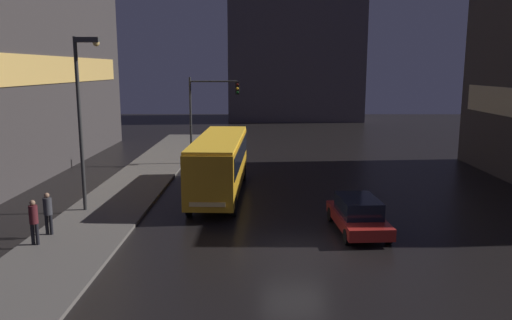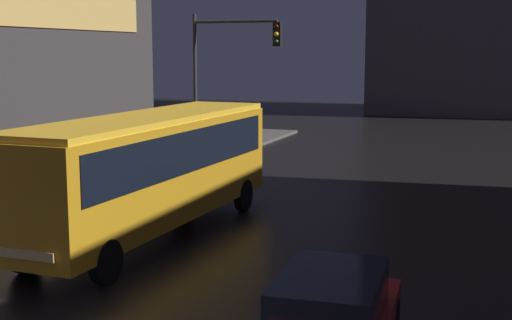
{
  "view_description": "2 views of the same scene",
  "coord_description": "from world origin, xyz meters",
  "px_view_note": "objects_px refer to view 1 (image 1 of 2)",
  "views": [
    {
      "loc": [
        -1.4,
        -18.66,
        7.05
      ],
      "look_at": [
        -1.58,
        9.45,
        1.9
      ],
      "focal_mm": 35.0,
      "sensor_mm": 36.0,
      "label": 1
    },
    {
      "loc": [
        5.53,
        -8.27,
        5.05
      ],
      "look_at": [
        -1.81,
        12.05,
        1.72
      ],
      "focal_mm": 50.0,
      "sensor_mm": 36.0,
      "label": 2
    }
  ],
  "objects_px": {
    "bus_near": "(220,160)",
    "pedestrian_mid": "(48,210)",
    "car_taxi": "(358,214)",
    "pedestrian_near": "(34,219)",
    "street_lamp_sidewalk": "(83,99)",
    "traffic_light_main": "(207,106)"
  },
  "relations": [
    {
      "from": "bus_near",
      "to": "pedestrian_near",
      "type": "xyz_separation_m",
      "value": [
        -6.7,
        -8.42,
        -0.84
      ]
    },
    {
      "from": "street_lamp_sidewalk",
      "to": "traffic_light_main",
      "type": "bearing_deg",
      "value": 69.49
    },
    {
      "from": "pedestrian_near",
      "to": "street_lamp_sidewalk",
      "type": "height_order",
      "value": "street_lamp_sidewalk"
    },
    {
      "from": "pedestrian_mid",
      "to": "street_lamp_sidewalk",
      "type": "distance_m",
      "value": 5.81
    },
    {
      "from": "car_taxi",
      "to": "traffic_light_main",
      "type": "height_order",
      "value": "traffic_light_main"
    },
    {
      "from": "car_taxi",
      "to": "bus_near",
      "type": "bearing_deg",
      "value": -47.26
    },
    {
      "from": "bus_near",
      "to": "pedestrian_mid",
      "type": "relative_size",
      "value": 5.91
    },
    {
      "from": "bus_near",
      "to": "car_taxi",
      "type": "relative_size",
      "value": 2.27
    },
    {
      "from": "street_lamp_sidewalk",
      "to": "pedestrian_mid",
      "type": "bearing_deg",
      "value": -96.82
    },
    {
      "from": "car_taxi",
      "to": "pedestrian_mid",
      "type": "xyz_separation_m",
      "value": [
        -13.2,
        -0.94,
        0.44
      ]
    },
    {
      "from": "pedestrian_near",
      "to": "pedestrian_mid",
      "type": "height_order",
      "value": "pedestrian_near"
    },
    {
      "from": "pedestrian_near",
      "to": "street_lamp_sidewalk",
      "type": "bearing_deg",
      "value": -75.72
    },
    {
      "from": "car_taxi",
      "to": "pedestrian_near",
      "type": "height_order",
      "value": "pedestrian_near"
    },
    {
      "from": "pedestrian_mid",
      "to": "bus_near",
      "type": "bearing_deg",
      "value": 120.52
    },
    {
      "from": "bus_near",
      "to": "pedestrian_near",
      "type": "relative_size",
      "value": 5.84
    },
    {
      "from": "pedestrian_near",
      "to": "street_lamp_sidewalk",
      "type": "relative_size",
      "value": 0.22
    },
    {
      "from": "bus_near",
      "to": "pedestrian_near",
      "type": "bearing_deg",
      "value": 53.2
    },
    {
      "from": "pedestrian_mid",
      "to": "street_lamp_sidewalk",
      "type": "bearing_deg",
      "value": 156.62
    },
    {
      "from": "pedestrian_mid",
      "to": "car_taxi",
      "type": "bearing_deg",
      "value": 77.52
    },
    {
      "from": "car_taxi",
      "to": "street_lamp_sidewalk",
      "type": "distance_m",
      "value": 13.93
    },
    {
      "from": "car_taxi",
      "to": "pedestrian_mid",
      "type": "bearing_deg",
      "value": 0.42
    },
    {
      "from": "bus_near",
      "to": "car_taxi",
      "type": "xyz_separation_m",
      "value": [
        6.54,
        -6.23,
        -1.28
      ]
    }
  ]
}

